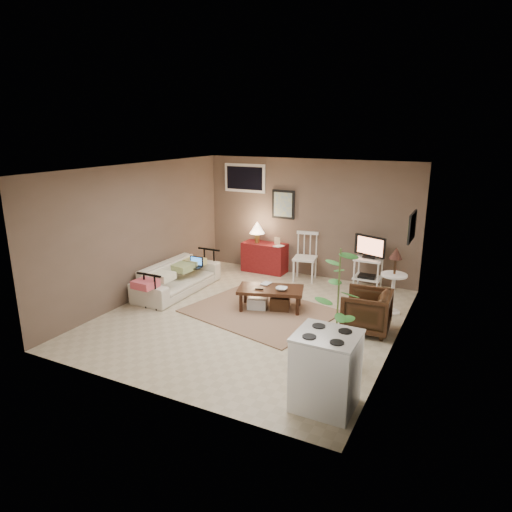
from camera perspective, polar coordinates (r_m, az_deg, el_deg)
The scene contains 20 objects.
floor at distance 7.53m, azimuth -0.48°, elevation -7.60°, with size 5.00×5.00×0.00m, color #C1B293.
art_back at distance 9.51m, azimuth 3.43°, elevation 6.45°, with size 0.50×0.03×0.60m, color black.
art_right at distance 7.40m, azimuth 18.94°, elevation 3.47°, with size 0.03×0.60×0.45m, color black.
window at distance 9.83m, azimuth -1.41°, elevation 9.72°, with size 0.96×0.03×0.60m, color white.
rug at distance 7.71m, azimuth 0.49°, elevation -6.94°, with size 2.22×1.78×0.02m, color #8A6750.
coffee_table at distance 7.73m, azimuth 1.77°, elevation -5.14°, with size 1.20×0.87×0.41m.
sofa at distance 8.65m, azimuth -9.80°, elevation -2.08°, with size 1.89×0.55×0.74m, color beige.
sofa_pillows at distance 8.43m, azimuth -10.46°, elevation -1.97°, with size 0.36×1.80×0.13m, color #F0EBC6, non-canonical shape.
sofa_end_rails at distance 8.60m, azimuth -9.20°, elevation -2.51°, with size 0.51×1.89×0.64m, color black, non-canonical shape.
laptop at distance 8.77m, azimuth -7.62°, elevation -0.99°, with size 0.29×0.21×0.20m.
red_console at distance 9.72m, azimuth 0.99°, elevation 0.18°, with size 0.94×0.42×1.08m.
spindle_chair at distance 9.21m, azimuth 6.17°, elevation -0.28°, with size 0.51×0.51×0.97m.
tv_stand at distance 8.77m, azimuth 13.89°, elevation -0.74°, with size 0.61×0.41×1.07m.
side_table at distance 7.77m, azimuth 16.91°, elevation -2.04°, with size 0.42×0.42×1.13m.
armchair at distance 7.11m, azimuth 13.66°, elevation -6.48°, with size 0.68×0.64×0.70m, color black.
potted_plant at distance 5.93m, azimuth 10.21°, elevation -5.75°, with size 0.39×0.39×1.58m.
stove at distance 5.18m, azimuth 8.72°, elevation -13.97°, with size 0.67×0.63×0.88m.
bowl at distance 7.55m, azimuth 3.22°, elevation -3.60°, with size 0.19×0.05×0.19m, color black.
book_table at distance 7.87m, azimuth 0.81°, elevation -2.73°, with size 0.15×0.02×0.20m, color black.
book_console at distance 9.41m, azimuth 2.52°, elevation 1.88°, with size 0.16×0.02×0.21m, color black.
Camera 1 is at (3.18, -6.14, 2.99)m, focal length 32.00 mm.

